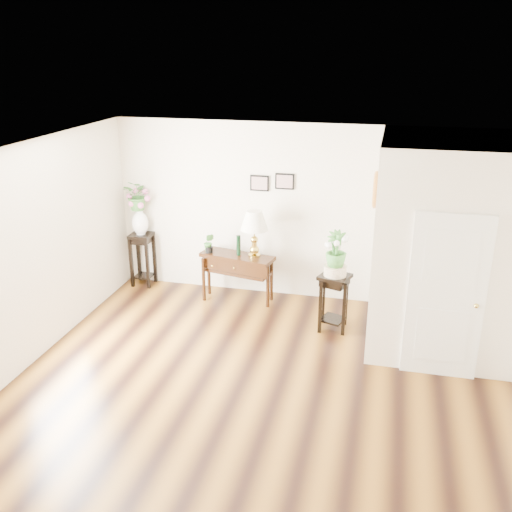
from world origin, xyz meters
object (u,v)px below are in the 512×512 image
(table_lamp, at_px, (254,235))
(plant_stand_a, at_px, (143,259))
(plant_stand_b, at_px, (334,302))
(console_table, at_px, (238,278))

(table_lamp, height_order, plant_stand_a, table_lamp)
(plant_stand_b, bearing_deg, console_table, 158.81)
(table_lamp, relative_size, plant_stand_b, 0.89)
(table_lamp, bearing_deg, plant_stand_b, -25.14)
(console_table, distance_m, table_lamp, 0.79)
(console_table, xyz_separation_m, table_lamp, (0.28, 0.00, 0.74))
(console_table, relative_size, table_lamp, 1.58)
(table_lamp, xyz_separation_m, plant_stand_b, (1.32, -0.62, -0.71))
(console_table, bearing_deg, plant_stand_b, -9.47)
(plant_stand_a, xyz_separation_m, plant_stand_b, (3.34, -0.88, -0.04))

